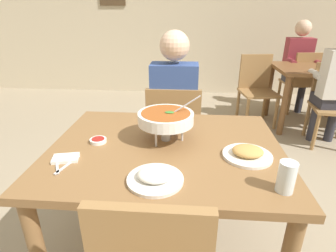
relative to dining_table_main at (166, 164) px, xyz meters
name	(u,v)px	position (x,y,z in m)	size (l,w,h in m)	color
cafe_rear_partition	(185,5)	(0.00, 3.73, 0.83)	(10.00, 0.10, 3.00)	beige
dining_table_main	(166,164)	(0.00, 0.00, 0.00)	(1.22, 0.96, 0.78)	brown
chair_diner_main	(174,132)	(0.00, 0.77, -0.16)	(0.44, 0.44, 0.90)	olive
diner_main	(174,103)	(0.00, 0.80, 0.08)	(0.40, 0.45, 1.31)	#2D2D38
curry_bowl	(166,118)	(-0.01, 0.07, 0.24)	(0.33, 0.30, 0.26)	silver
rice_plate	(155,177)	(-0.02, -0.32, 0.13)	(0.24, 0.24, 0.06)	white
appetizer_plate	(248,153)	(0.41, -0.08, 0.13)	(0.24, 0.24, 0.06)	white
sauce_dish	(98,140)	(-0.37, 0.01, 0.12)	(0.09, 0.09, 0.02)	white
napkin_folded	(66,158)	(-0.47, -0.18, 0.12)	(0.12, 0.08, 0.02)	white
fork_utensil	(57,164)	(-0.49, -0.23, 0.12)	(0.01, 0.17, 0.01)	silver
spoon_utensil	(67,165)	(-0.44, -0.23, 0.12)	(0.01, 0.17, 0.01)	silver
drink_glass	(286,178)	(0.50, -0.34, 0.17)	(0.07, 0.07, 0.13)	silver
dining_table_far	(315,78)	(1.70, 2.23, -0.03)	(1.00, 0.80, 0.78)	brown
chair_bg_left	(303,79)	(1.76, 2.72, -0.16)	(0.49, 0.49, 0.90)	olive
chair_bg_middle	(332,99)	(1.73, 1.77, -0.16)	(0.50, 0.50, 0.90)	olive
chair_bg_corner	(256,85)	(1.01, 2.32, -0.16)	(0.50, 0.50, 0.90)	olive
patron_bg_left	(298,61)	(1.68, 2.82, 0.08)	(0.40, 0.45, 1.31)	#2D2D38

